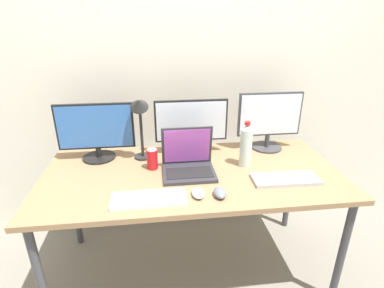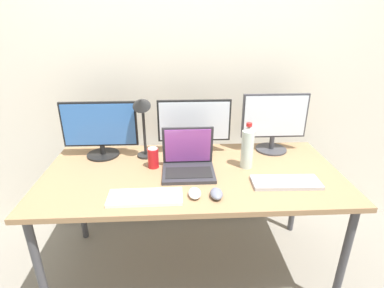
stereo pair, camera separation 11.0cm
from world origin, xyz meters
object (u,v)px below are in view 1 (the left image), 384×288
Objects in this scene: soda_can_near_keyboard at (152,159)px; desk_lamp at (140,116)px; mouse_by_keyboard at (220,193)px; monitor_left at (96,131)px; monitor_right at (269,120)px; keyboard_aux at (149,199)px; work_desk at (192,180)px; keyboard_main at (285,179)px; water_bottle at (246,146)px; laptop_silver at (188,162)px; mouse_by_laptop at (198,193)px; monitor_center at (191,125)px.

desk_lamp reaches higher than soda_can_near_keyboard.
desk_lamp is (-0.40, 0.47, 0.28)m from mouse_by_keyboard.
monitor_left is 1.10× the size of monitor_right.
monitor_left is 1.28× the size of keyboard_aux.
keyboard_main reaches higher than work_desk.
water_bottle is at bearing 130.55° from keyboard_main.
work_desk is 0.54m from keyboard_main.
laptop_silver is at bearing -154.62° from monitor_right.
soda_can_near_keyboard reaches higher than mouse_by_laptop.
work_desk is at bearing 112.98° from mouse_by_keyboard.
work_desk is at bearing -17.83° from soda_can_near_keyboard.
desk_lamp is (-0.04, 0.47, 0.29)m from keyboard_aux.
work_desk is 0.69m from monitor_right.
mouse_by_keyboard is at bearing -7.56° from mouse_by_laptop.
work_desk is 0.38m from keyboard_aux.
keyboard_main is at bearing -42.77° from monitor_center.
monitor_center reaches higher than mouse_by_laptop.
desk_lamp is at bearing 157.49° from keyboard_main.
laptop_silver is at bearing -24.35° from monitor_left.
keyboard_aux is 3.58× the size of mouse_by_laptop.
laptop_silver is 2.40× the size of soda_can_near_keyboard.
mouse_by_keyboard is at bearing -163.10° from keyboard_main.
soda_can_near_keyboard is at bearing 162.17° from work_desk.
laptop_silver is 0.69× the size of desk_lamp.
work_desk is 3.67× the size of monitor_left.
keyboard_aux is at bearing -84.79° from desk_lamp.
monitor_right is 0.34m from water_bottle.
keyboard_aux is (0.33, -0.54, -0.18)m from monitor_left.
monitor_right reaches higher than mouse_by_laptop.
mouse_by_keyboard is at bearing -65.23° from laptop_silver.
monitor_left is 3.78× the size of soda_can_near_keyboard.
keyboard_main is 0.78m from soda_can_near_keyboard.
monitor_left is at bearing -178.55° from monitor_center.
monitor_center is at bearing 138.84° from keyboard_main.
mouse_by_keyboard is at bearing -0.65° from keyboard_aux.
keyboard_aux is (-0.76, -0.11, 0.00)m from keyboard_main.
work_desk is 4.69× the size of keyboard_aux.
soda_can_near_keyboard is at bearing 86.32° from keyboard_aux.
keyboard_aux is at bearing -93.14° from soda_can_near_keyboard.
monitor_center is at bearing 14.67° from desk_lamp.
work_desk is at bearing 47.14° from keyboard_aux.
water_bottle is 2.26× the size of soda_can_near_keyboard.
monitor_right is 0.75m from mouse_by_keyboard.
laptop_silver is 0.32m from mouse_by_keyboard.
soda_can_near_keyboard is at bearing -165.04° from monitor_right.
work_desk is at bearing 163.42° from keyboard_main.
mouse_by_laptop is (-0.51, -0.09, 0.01)m from keyboard_main.
desk_lamp reaches higher than work_desk.
monitor_center reaches higher than laptop_silver.
soda_can_near_keyboard is (-0.57, 0.03, -0.07)m from water_bottle.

